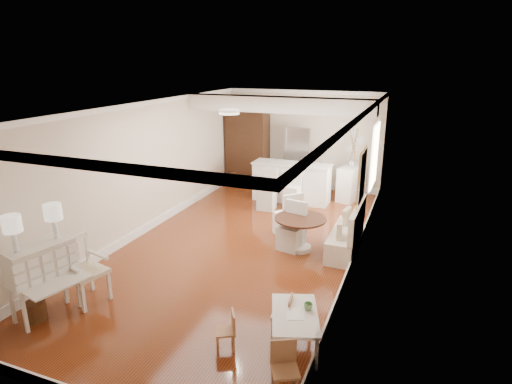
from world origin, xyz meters
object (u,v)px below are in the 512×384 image
Objects in this scene: kids_table at (294,330)px; dining_table at (300,234)px; sideboard at (351,183)px; breakfast_counter at (291,182)px; bar_stool_left at (267,189)px; secretary_bureau at (43,280)px; kids_chair_c at (285,370)px; pantry_cabinet at (247,146)px; bar_stool_right at (292,191)px; gustavian_armchair at (85,271)px; wicker_basket at (36,311)px; kids_chair_b at (282,314)px; fridge at (309,160)px; slip_chair_near at (291,226)px; kids_chair_a at (225,330)px; slip_chair_far at (288,213)px.

dining_table is at bearing 104.41° from kids_table.
breakfast_counter is at bearing -138.77° from sideboard.
sideboard is at bearing 25.99° from breakfast_counter.
secretary_bureau is at bearing -106.54° from bar_stool_left.
kids_chair_c is 0.27× the size of pantry_cabinet.
bar_stool_left is 0.66m from bar_stool_right.
wicker_basket is (-0.34, -0.67, -0.37)m from gustavian_armchair.
bar_stool_left reaches higher than breakfast_counter.
gustavian_armchair is 0.98× the size of bar_stool_left.
wicker_basket is at bearing 151.38° from kids_chair_c.
secretary_bureau reaches higher than kids_table.
fridge is at bearing -176.66° from kids_chair_b.
kids_chair_b is 0.59× the size of slip_chair_near.
sideboard reaches higher than kids_chair_a.
kids_table is at bearing -75.59° from dining_table.
secretary_bureau reaches higher than slip_chair_far.
bar_stool_left is 0.58× the size of fridge.
slip_chair_far is at bearing 75.09° from secretary_bureau.
gustavian_armchair reaches higher than bar_stool_right.
fridge reaches higher than secretary_bureau.
secretary_bureau is 1.18× the size of sideboard.
breakfast_counter reaches higher than bar_stool_right.
gustavian_armchair is at bearing -105.00° from bar_stool_left.
bar_stool_right is at bearing 117.94° from slip_chair_near.
dining_table is at bearing -77.75° from fridge.
breakfast_counter is (1.80, 6.42, -0.06)m from secretary_bureau.
breakfast_counter is 1.62m from sideboard.
bar_stool_right is 2.57m from pantry_cabinet.
kids_table is 0.35m from kids_chair_b.
kids_chair_c is at bearing 11.69° from secretary_bureau.
bar_stool_right is (0.57, 0.33, -0.07)m from bar_stool_left.
wicker_basket is (-0.07, -0.15, -0.43)m from secretary_bureau.
pantry_cabinet reaches higher than secretary_bureau.
bar_stool_left is 0.46× the size of pantry_cabinet.
pantry_cabinet is (-0.18, 6.97, 0.63)m from gustavian_armchair.
slip_chair_near is at bearing -70.12° from bar_stool_right.
dining_table is at bearing 9.44° from slip_chair_near.
breakfast_counter is at bearing 63.29° from bar_stool_left.
gustavian_armchair is 1.15× the size of bar_stool_right.
fridge reaches higher than kids_chair_a.
kids_table is 6.07m from breakfast_counter.
bar_stool_right reaches higher than kids_chair_b.
kids_chair_b is at bearing 82.09° from kids_chair_c.
breakfast_counter is (-0.87, 2.88, 0.04)m from slip_chair_near.
kids_chair_c reaches higher than kids_chair_b.
kids_chair_a is 0.84m from kids_chair_b.
gustavian_armchair is at bearing -104.49° from breakfast_counter.
gustavian_armchair is 3.61× the size of wicker_basket.
dining_table is 1.04× the size of sideboard.
bar_stool_left is (-1.26, 2.04, 0.05)m from slip_chair_near.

